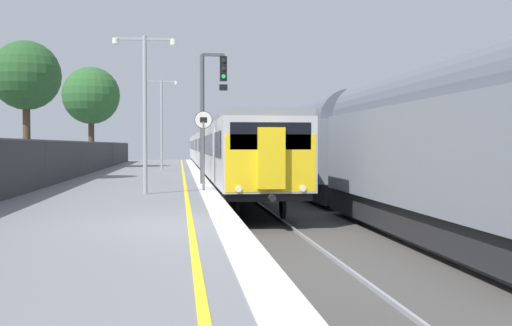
{
  "coord_description": "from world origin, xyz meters",
  "views": [
    {
      "loc": [
        -0.56,
        -12.37,
        1.55
      ],
      "look_at": [
        1.77,
        6.99,
        1.0
      ],
      "focal_mm": 44.66,
      "sensor_mm": 36.0,
      "label": 1
    }
  ],
  "objects_px": {
    "platform_lamp_far": "(161,117)",
    "background_tree_centre": "(25,77)",
    "commuter_train_at_platform": "(215,149)",
    "background_tree_left": "(92,97)",
    "signal_gantry": "(209,103)",
    "freight_train_adjacent_track": "(357,145)",
    "speed_limit_sign": "(203,140)",
    "platform_lamp_mid": "(145,100)"
  },
  "relations": [
    {
      "from": "freight_train_adjacent_track",
      "to": "signal_gantry",
      "type": "distance_m",
      "value": 6.14
    },
    {
      "from": "signal_gantry",
      "to": "background_tree_left",
      "type": "distance_m",
      "value": 20.51
    },
    {
      "from": "commuter_train_at_platform",
      "to": "speed_limit_sign",
      "type": "bearing_deg",
      "value": -94.07
    },
    {
      "from": "freight_train_adjacent_track",
      "to": "background_tree_centre",
      "type": "relative_size",
      "value": 4.75
    },
    {
      "from": "platform_lamp_far",
      "to": "background_tree_centre",
      "type": "bearing_deg",
      "value": -118.57
    },
    {
      "from": "speed_limit_sign",
      "to": "background_tree_centre",
      "type": "distance_m",
      "value": 10.89
    },
    {
      "from": "signal_gantry",
      "to": "background_tree_centre",
      "type": "xyz_separation_m",
      "value": [
        -7.9,
        3.43,
        1.26
      ]
    },
    {
      "from": "speed_limit_sign",
      "to": "background_tree_centre",
      "type": "xyz_separation_m",
      "value": [
        -7.54,
        7.35,
        2.8
      ]
    },
    {
      "from": "platform_lamp_mid",
      "to": "background_tree_left",
      "type": "xyz_separation_m",
      "value": [
        -4.86,
        24.29,
        1.85
      ]
    },
    {
      "from": "signal_gantry",
      "to": "background_tree_centre",
      "type": "bearing_deg",
      "value": 156.55
    },
    {
      "from": "signal_gantry",
      "to": "freight_train_adjacent_track",
      "type": "bearing_deg",
      "value": -21.62
    },
    {
      "from": "platform_lamp_far",
      "to": "signal_gantry",
      "type": "bearing_deg",
      "value": -80.72
    },
    {
      "from": "speed_limit_sign",
      "to": "platform_lamp_mid",
      "type": "distance_m",
      "value": 2.57
    },
    {
      "from": "freight_train_adjacent_track",
      "to": "platform_lamp_mid",
      "type": "xyz_separation_m",
      "value": [
        -7.74,
        -2.95,
        1.43
      ]
    },
    {
      "from": "commuter_train_at_platform",
      "to": "signal_gantry",
      "type": "xyz_separation_m",
      "value": [
        -1.48,
        -22.02,
        1.99
      ]
    },
    {
      "from": "commuter_train_at_platform",
      "to": "background_tree_centre",
      "type": "bearing_deg",
      "value": -116.78
    },
    {
      "from": "background_tree_left",
      "to": "background_tree_centre",
      "type": "height_order",
      "value": "background_tree_left"
    },
    {
      "from": "platform_lamp_far",
      "to": "platform_lamp_mid",
      "type": "bearing_deg",
      "value": -90.0
    },
    {
      "from": "commuter_train_at_platform",
      "to": "platform_lamp_far",
      "type": "relative_size",
      "value": 10.6
    },
    {
      "from": "freight_train_adjacent_track",
      "to": "background_tree_centre",
      "type": "bearing_deg",
      "value": 157.29
    },
    {
      "from": "background_tree_centre",
      "to": "signal_gantry",
      "type": "bearing_deg",
      "value": -23.45
    },
    {
      "from": "commuter_train_at_platform",
      "to": "background_tree_left",
      "type": "distance_m",
      "value": 9.74
    },
    {
      "from": "commuter_train_at_platform",
      "to": "background_tree_left",
      "type": "bearing_deg",
      "value": -161.66
    },
    {
      "from": "speed_limit_sign",
      "to": "platform_lamp_mid",
      "type": "relative_size",
      "value": 0.54
    },
    {
      "from": "freight_train_adjacent_track",
      "to": "background_tree_left",
      "type": "distance_m",
      "value": 25.0
    },
    {
      "from": "signal_gantry",
      "to": "platform_lamp_far",
      "type": "xyz_separation_m",
      "value": [
        -2.25,
        13.8,
        0.02
      ]
    },
    {
      "from": "freight_train_adjacent_track",
      "to": "platform_lamp_mid",
      "type": "distance_m",
      "value": 8.4
    },
    {
      "from": "freight_train_adjacent_track",
      "to": "background_tree_left",
      "type": "height_order",
      "value": "background_tree_left"
    },
    {
      "from": "commuter_train_at_platform",
      "to": "background_tree_centre",
      "type": "xyz_separation_m",
      "value": [
        -9.38,
        -18.59,
        3.25
      ]
    },
    {
      "from": "freight_train_adjacent_track",
      "to": "background_tree_centre",
      "type": "distance_m",
      "value": 14.81
    },
    {
      "from": "freight_train_adjacent_track",
      "to": "background_tree_centre",
      "type": "height_order",
      "value": "background_tree_centre"
    },
    {
      "from": "platform_lamp_far",
      "to": "background_tree_left",
      "type": "bearing_deg",
      "value": 132.16
    },
    {
      "from": "freight_train_adjacent_track",
      "to": "platform_lamp_far",
      "type": "xyz_separation_m",
      "value": [
        -7.74,
        15.98,
        1.71
      ]
    },
    {
      "from": "speed_limit_sign",
      "to": "platform_lamp_far",
      "type": "relative_size",
      "value": 0.49
    },
    {
      "from": "background_tree_left",
      "to": "background_tree_centre",
      "type": "relative_size",
      "value": 1.13
    },
    {
      "from": "platform_lamp_mid",
      "to": "background_tree_left",
      "type": "relative_size",
      "value": 0.72
    },
    {
      "from": "platform_lamp_mid",
      "to": "background_tree_left",
      "type": "bearing_deg",
      "value": 101.32
    },
    {
      "from": "platform_lamp_far",
      "to": "background_tree_left",
      "type": "distance_m",
      "value": 7.41
    },
    {
      "from": "freight_train_adjacent_track",
      "to": "signal_gantry",
      "type": "height_order",
      "value": "signal_gantry"
    },
    {
      "from": "speed_limit_sign",
      "to": "platform_lamp_far",
      "type": "height_order",
      "value": "platform_lamp_far"
    },
    {
      "from": "platform_lamp_far",
      "to": "background_tree_centre",
      "type": "distance_m",
      "value": 11.88
    },
    {
      "from": "freight_train_adjacent_track",
      "to": "speed_limit_sign",
      "type": "bearing_deg",
      "value": -163.36
    }
  ]
}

